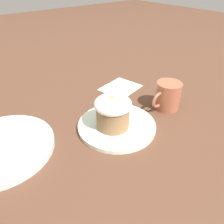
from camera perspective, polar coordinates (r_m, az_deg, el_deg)
ground_plane at (r=0.63m, az=1.25°, el=-3.96°), size 4.00×4.00×0.00m
dessert_plate at (r=0.63m, az=1.25°, el=-3.53°), size 0.22×0.22×0.01m
carrot_cake at (r=0.59m, az=-0.00°, el=0.41°), size 0.10×0.10×0.10m
spoon at (r=0.61m, az=1.63°, el=-3.34°), size 0.12×0.10×0.01m
coffee_cup at (r=0.71m, az=14.24°, el=4.13°), size 0.11×0.08×0.09m
side_plate at (r=0.62m, az=-27.03°, el=-8.30°), size 0.26×0.26×0.02m
paper_napkin at (r=0.83m, az=2.23°, el=6.39°), size 0.16×0.14×0.00m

